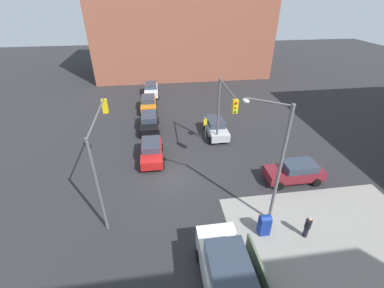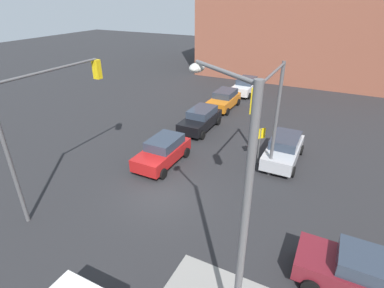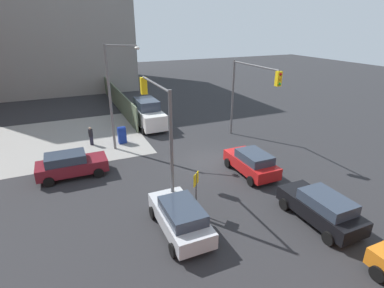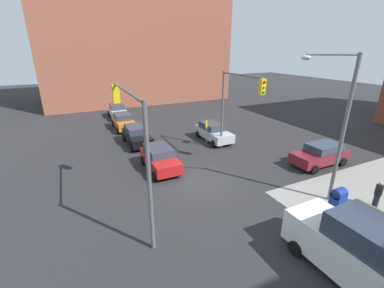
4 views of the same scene
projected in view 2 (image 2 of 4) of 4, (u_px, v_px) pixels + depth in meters
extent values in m
plane|color=#28282B|center=(162.00, 195.00, 15.68)|extent=(120.00, 120.00, 0.00)
cube|color=#93513D|center=(329.00, 3.00, 35.80)|extent=(16.00, 28.00, 16.75)
cylinder|color=#59595B|center=(276.00, 123.00, 15.99)|extent=(0.18, 0.18, 6.50)
cylinder|color=#59595B|center=(273.00, 74.00, 12.74)|extent=(4.61, 0.12, 0.12)
cube|color=yellow|center=(256.00, 101.00, 11.14)|extent=(0.32, 0.36, 1.00)
sphere|color=red|center=(256.00, 94.00, 10.85)|extent=(0.18, 0.18, 0.18)
sphere|color=orange|center=(255.00, 102.00, 11.00)|extent=(0.18, 0.18, 0.18)
sphere|color=green|center=(254.00, 111.00, 11.14)|extent=(0.18, 0.18, 0.18)
cylinder|color=#59595B|center=(9.00, 160.00, 12.44)|extent=(0.18, 0.18, 6.50)
cylinder|color=#59595B|center=(50.00, 70.00, 13.31)|extent=(5.70, 0.12, 0.12)
cube|color=yellow|center=(97.00, 69.00, 15.82)|extent=(0.32, 0.36, 1.00)
sphere|color=red|center=(98.00, 62.00, 15.82)|extent=(0.18, 0.18, 0.18)
sphere|color=orange|center=(99.00, 69.00, 15.96)|extent=(0.18, 0.18, 0.18)
sphere|color=green|center=(100.00, 75.00, 16.11)|extent=(0.18, 0.18, 0.18)
cylinder|color=slate|center=(243.00, 239.00, 7.40)|extent=(0.20, 0.20, 8.00)
cylinder|color=slate|center=(223.00, 71.00, 6.58)|extent=(1.46, 2.02, 0.10)
ellipsoid|color=silver|center=(197.00, 68.00, 7.60)|extent=(0.56, 0.36, 0.24)
cylinder|color=#4C4C4C|center=(259.00, 146.00, 18.01)|extent=(0.08, 0.08, 2.40)
cube|color=yellow|center=(260.00, 134.00, 17.63)|extent=(0.48, 0.48, 0.64)
cube|color=white|center=(245.00, 87.00, 31.11)|extent=(4.38, 1.80, 0.75)
cube|color=#2D3847|center=(247.00, 80.00, 31.10)|extent=(2.45, 1.58, 0.55)
cylinder|color=black|center=(249.00, 96.00, 29.73)|extent=(0.64, 0.22, 0.64)
cylinder|color=black|center=(232.00, 94.00, 30.46)|extent=(0.64, 0.22, 0.64)
cylinder|color=black|center=(257.00, 88.00, 32.10)|extent=(0.64, 0.22, 0.64)
cylinder|color=black|center=(241.00, 86.00, 32.83)|extent=(0.64, 0.22, 0.64)
cube|color=black|center=(200.00, 121.00, 22.89)|extent=(4.41, 1.80, 0.75)
cube|color=#2D3847|center=(202.00, 112.00, 22.88)|extent=(2.47, 1.58, 0.55)
cylinder|color=black|center=(202.00, 135.00, 21.50)|extent=(0.64, 0.22, 0.64)
cylinder|color=black|center=(180.00, 131.00, 22.23)|extent=(0.64, 0.22, 0.64)
cylinder|color=black|center=(218.00, 121.00, 23.89)|extent=(0.64, 0.22, 0.64)
cylinder|color=black|center=(198.00, 117.00, 24.61)|extent=(0.64, 0.22, 0.64)
cube|color=#B21919|center=(162.00, 154.00, 18.23)|extent=(4.15, 1.80, 0.75)
cube|color=#2D3847|center=(165.00, 142.00, 18.20)|extent=(2.33, 1.58, 0.55)
cylinder|color=black|center=(163.00, 174.00, 16.91)|extent=(0.64, 0.22, 0.64)
cylinder|color=black|center=(137.00, 166.00, 17.63)|extent=(0.64, 0.22, 0.64)
cylinder|color=black|center=(186.00, 153.00, 19.16)|extent=(0.64, 0.22, 0.64)
cylinder|color=black|center=(162.00, 147.00, 19.88)|extent=(0.64, 0.22, 0.64)
cube|color=maroon|center=(361.00, 276.00, 10.34)|extent=(1.80, 4.35, 0.75)
cube|color=#2D3847|center=(378.00, 266.00, 9.91)|extent=(1.58, 2.44, 0.55)
cylinder|color=black|center=(310.00, 287.00, 10.39)|extent=(0.22, 0.64, 0.64)
cylinder|color=black|center=(317.00, 251.00, 11.82)|extent=(0.22, 0.64, 0.64)
cube|color=orange|center=(224.00, 101.00, 27.11)|extent=(4.20, 1.80, 0.75)
cube|color=#2D3847|center=(226.00, 93.00, 27.09)|extent=(2.35, 1.58, 0.55)
cylinder|color=black|center=(227.00, 112.00, 25.78)|extent=(0.64, 0.22, 0.64)
cylinder|color=black|center=(208.00, 108.00, 26.50)|extent=(0.64, 0.22, 0.64)
cylinder|color=black|center=(238.00, 102.00, 28.06)|extent=(0.64, 0.22, 0.64)
cylinder|color=black|center=(220.00, 99.00, 28.78)|extent=(0.64, 0.22, 0.64)
cube|color=#B7BABF|center=(283.00, 152.00, 18.48)|extent=(4.41, 1.80, 0.75)
cube|color=#2D3847|center=(286.00, 140.00, 18.47)|extent=(2.47, 1.58, 0.55)
cylinder|color=black|center=(293.00, 172.00, 17.09)|extent=(0.64, 0.22, 0.64)
cylinder|color=black|center=(262.00, 165.00, 17.82)|extent=(0.64, 0.22, 0.64)
cylinder|color=black|center=(301.00, 150.00, 19.48)|extent=(0.64, 0.22, 0.64)
cylinder|color=black|center=(273.00, 144.00, 20.21)|extent=(0.64, 0.22, 0.64)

